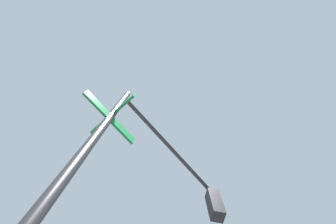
{
  "coord_description": "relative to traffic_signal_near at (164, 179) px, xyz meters",
  "views": [
    {
      "loc": [
        -6.1,
        -8.03,
        1.22
      ],
      "look_at": [
        -5.88,
        -7.03,
        4.52
      ],
      "focal_mm": 24.57,
      "sensor_mm": 36.0,
      "label": 1
    }
  ],
  "objects": [
    {
      "name": "traffic_signal_near",
      "position": [
        0.0,
        0.0,
        0.0
      ],
      "size": [
        3.12,
        2.48,
        6.42
      ],
      "color": "black",
      "rests_on": "ground_plane"
    }
  ]
}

